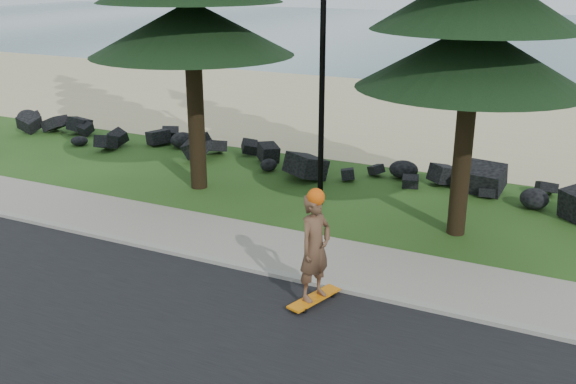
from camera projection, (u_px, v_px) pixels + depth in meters
name	position (u px, v px, depth m)	size (l,w,h in m)	color
ground	(261.00, 252.00, 13.56)	(160.00, 160.00, 0.00)	#234616
road	(122.00, 363.00, 9.73)	(160.00, 7.00, 0.02)	black
kerb	(240.00, 266.00, 12.78)	(160.00, 0.20, 0.10)	#9D9A8E
sidewalk	(265.00, 246.00, 13.72)	(160.00, 2.00, 0.08)	#9F9A85
beach_sand	(429.00, 116.00, 25.89)	(160.00, 15.00, 0.01)	beige
ocean	(530.00, 35.00, 56.94)	(160.00, 58.00, 0.01)	#3A626E
seawall_boulders	(353.00, 178.00, 18.33)	(60.00, 2.40, 1.10)	black
lamp_post	(323.00, 38.00, 14.91)	(0.25, 0.14, 8.14)	black
skateboarder	(315.00, 248.00, 11.11)	(0.65, 1.19, 2.16)	orange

